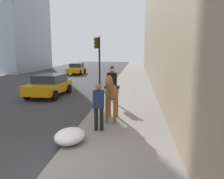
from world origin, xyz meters
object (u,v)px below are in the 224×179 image
pedestrian_greeting (99,104)px  traffic_light_near_curb (98,57)px  car_mid_lane (49,85)px  mounted_horse_near (112,91)px  car_near_lane (76,68)px

pedestrian_greeting → traffic_light_near_curb: traffic_light_near_curb is taller
car_mid_lane → traffic_light_near_curb: (0.50, -3.21, 1.84)m
mounted_horse_near → car_mid_lane: size_ratio=0.57×
pedestrian_greeting → car_near_lane: bearing=10.1°
mounted_horse_near → car_near_lane: size_ratio=0.54×
pedestrian_greeting → car_mid_lane: bearing=27.0°
mounted_horse_near → pedestrian_greeting: 1.33m
pedestrian_greeting → car_mid_lane: pedestrian_greeting is taller
mounted_horse_near → car_near_lane: mounted_horse_near is taller
car_near_lane → car_mid_lane: size_ratio=1.06×
mounted_horse_near → car_near_lane: 20.95m
car_mid_lane → traffic_light_near_curb: 3.74m
pedestrian_greeting → car_near_lane: size_ratio=0.40×
car_near_lane → car_mid_lane: (-14.54, -2.18, 0.01)m
pedestrian_greeting → mounted_horse_near: bearing=-21.7°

